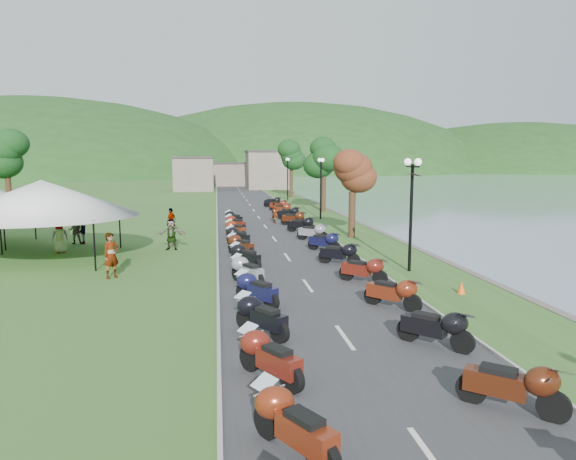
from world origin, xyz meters
name	(u,v)px	position (x,y,z in m)	size (l,w,h in m)	color
road	(259,217)	(0.00, 40.00, 0.01)	(7.00, 120.00, 0.02)	#38383B
hills_backdrop	(226,171)	(0.00, 200.00, 0.00)	(360.00, 120.00, 76.00)	#285621
far_building	(225,173)	(-2.00, 85.00, 2.50)	(18.00, 16.00, 5.00)	gray
moto_row_left	(249,272)	(-2.31, 16.52, 0.55)	(2.60, 38.81, 1.10)	#331411
moto_row_right	(312,232)	(2.22, 26.98, 0.55)	(2.60, 45.66, 1.10)	#331411
vendor_tent_main	(44,220)	(-12.10, 23.11, 2.00)	(6.17, 6.17, 4.00)	white
tree_lakeside	(352,185)	(5.01, 28.05, 3.34)	(2.40, 2.40, 6.68)	#1B4E1C
pedestrian_a	(112,278)	(-8.01, 18.53, 0.00)	(0.71, 0.52, 1.95)	slate
pedestrian_b	(76,244)	(-11.92, 27.99, 0.00)	(0.79, 0.43, 1.63)	slate
pedestrian_c	(83,244)	(-11.50, 27.83, 0.00)	(1.12, 0.46, 1.74)	slate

